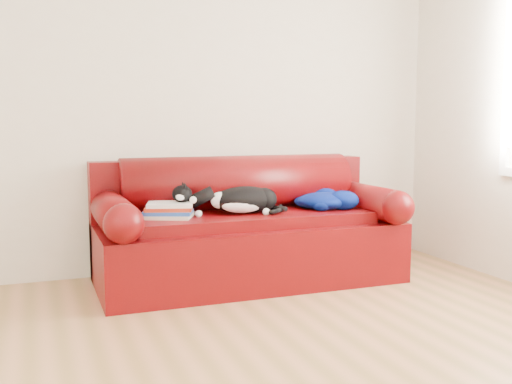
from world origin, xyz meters
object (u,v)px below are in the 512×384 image
blanket (325,200)px  book_stack (169,210)px  cat (244,201)px  sofa_base (249,248)px

blanket → book_stack: bearing=-179.3°
book_stack → cat: (0.52, -0.01, 0.04)m
book_stack → sofa_base: bearing=5.2°
blanket → cat: bearing=-177.8°
sofa_base → cat: 0.36m
sofa_base → cat: (-0.06, -0.06, 0.35)m
book_stack → cat: bearing=-1.2°
cat → blanket: bearing=11.0°
sofa_base → blanket: 0.67m
book_stack → blanket: size_ratio=0.82×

